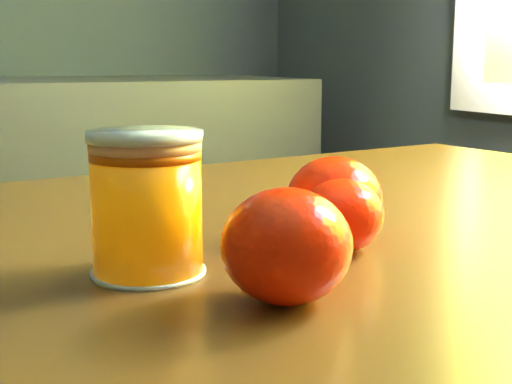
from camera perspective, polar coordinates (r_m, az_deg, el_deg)
name	(u,v)px	position (r m, az deg, el deg)	size (l,w,h in m)	color
table	(304,368)	(0.58, 3.85, -13.86)	(1.18, 0.90, 0.82)	#5A3816
juice_glass	(147,204)	(0.45, -8.72, -0.99)	(0.07, 0.07, 0.09)	orange
orange_front	(342,215)	(0.51, 6.92, -1.85)	(0.06, 0.06, 0.05)	#FF2405
orange_back	(334,198)	(0.54, 6.28, -0.52)	(0.07, 0.07, 0.06)	#FF2405
orange_extra	(286,246)	(0.40, 2.45, -4.33)	(0.07, 0.07, 0.07)	#FF2405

